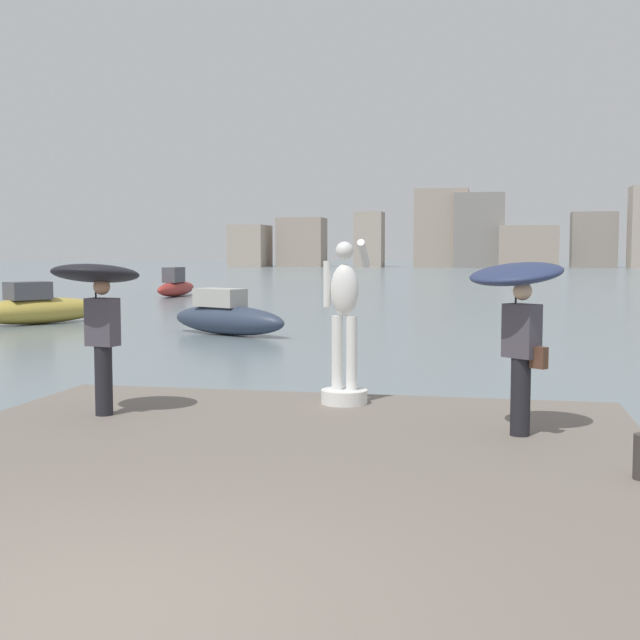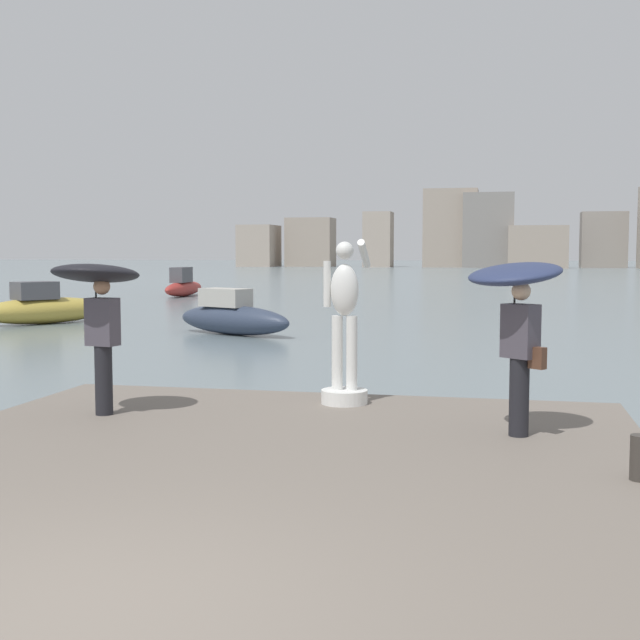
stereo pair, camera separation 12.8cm
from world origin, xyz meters
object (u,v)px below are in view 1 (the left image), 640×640
Objects in this scene: boat_far at (37,308)px; statue_white_figure at (344,337)px; boat_mid at (227,317)px; onlooker_left at (97,293)px; onlooker_right at (518,300)px; boat_near at (176,286)px.

statue_white_figure is at bearing -48.38° from boat_far.
boat_mid is 7.82m from boat_far.
statue_white_figure is 0.47× the size of boat_far.
onlooker_right is (5.14, -0.13, -0.02)m from onlooker_left.
statue_white_figure is at bearing 146.03° from onlooker_right.
onlooker_right is 16.28m from boat_mid.
onlooker_left is (-2.91, -1.38, 0.63)m from statue_white_figure.
onlooker_left is at bearing -78.55° from boat_mid.
boat_near is at bearing 115.16° from boat_mid.
boat_mid is at bearing -64.84° from boat_near.
onlooker_right is 0.46× the size of boat_mid.
onlooker_left is at bearing -70.20° from boat_near.
boat_near is at bearing 96.23° from boat_far.
boat_far is (1.94, -17.80, -0.04)m from boat_near.
boat_near is at bearing 116.98° from onlooker_right.
onlooker_left reaches higher than boat_far.
statue_white_figure is 19.93m from boat_far.
onlooker_left is at bearing 178.56° from onlooker_right.
onlooker_left reaches higher than boat_near.
statue_white_figure is 0.51× the size of boat_mid.
statue_white_figure is at bearing -65.52° from boat_mid.
boat_mid is at bearing 119.46° from onlooker_right.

